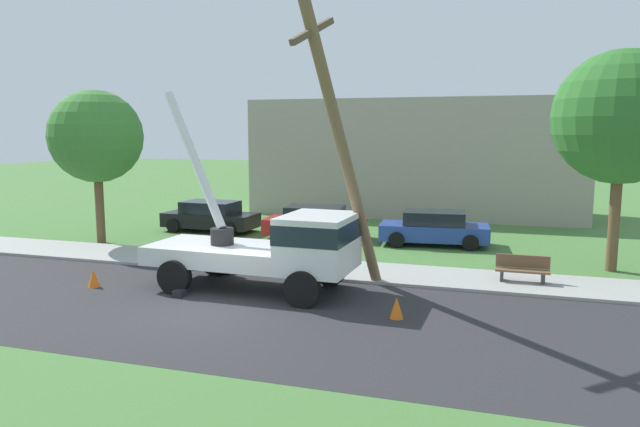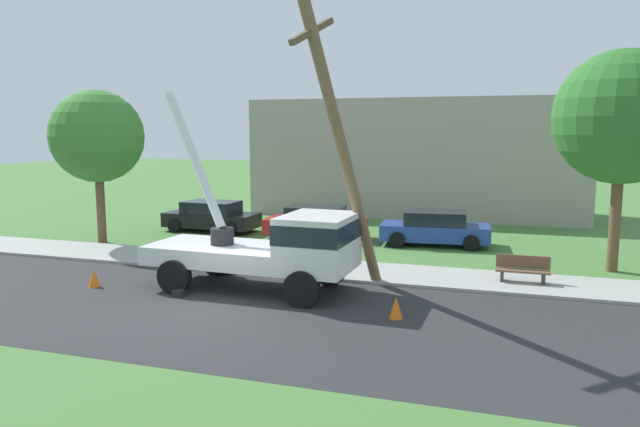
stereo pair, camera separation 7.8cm
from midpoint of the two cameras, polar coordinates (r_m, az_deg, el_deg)
ground_plane at (r=27.02m, az=1.80°, el=-2.02°), size 120.00×120.00×0.00m
road_asphalt at (r=16.13m, az=-10.19°, el=-9.10°), size 80.00×7.60×0.01m
sidewalk_strip at (r=20.64m, az=-3.48°, el=-5.06°), size 80.00×2.68×0.10m
utility_truck at (r=17.32m, az=-4.08°, el=-3.02°), size 6.76×3.21×5.98m
leaning_utility_pole at (r=16.44m, az=2.28°, el=6.33°), size 1.64×4.15×8.31m
traffic_cone_ahead at (r=15.22m, az=7.49°, el=-9.01°), size 0.36×0.36×0.56m
traffic_cone_behind at (r=19.29m, az=-20.88°, el=-5.81°), size 0.36×0.36×0.56m
parked_sedan_black at (r=28.19m, az=-10.35°, el=-0.26°), size 4.46×2.12×1.42m
parked_sedan_red at (r=25.91m, az=-0.32°, el=-0.86°), size 4.54×2.27×1.42m
parked_sedan_blue at (r=24.83m, az=11.11°, el=-1.40°), size 4.54×2.26×1.42m
park_bench at (r=19.27m, az=19.09°, el=-5.18°), size 1.60×0.45×0.90m
roadside_tree_near at (r=21.85m, az=27.24°, el=8.22°), size 4.39×4.39×7.34m
roadside_tree_far at (r=26.29m, az=-20.63°, el=6.94°), size 3.81×3.81×6.38m
lowrise_building_backdrop at (r=34.08m, az=9.41°, el=5.38°), size 18.00×6.00×6.40m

